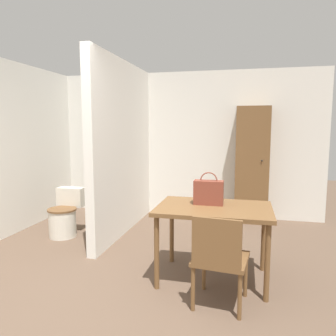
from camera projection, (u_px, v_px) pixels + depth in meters
ground_plane at (85, 320)px, 2.66m from camera, size 16.00×16.00×0.00m
wall_back at (175, 144)px, 5.84m from camera, size 5.08×0.12×2.50m
wall_left at (3, 149)px, 4.62m from camera, size 0.12×4.39×2.50m
partition_wall at (123, 148)px, 4.82m from camera, size 0.12×2.23×2.50m
dining_table at (214, 215)px, 3.31m from camera, size 1.14×0.78×0.77m
wooden_chair at (219, 257)px, 2.80m from camera, size 0.50×0.50×0.84m
toilet at (65, 216)px, 4.72m from camera, size 0.40×0.55×0.67m
handbag at (209, 192)px, 3.38m from camera, size 0.30×0.13×0.34m
wooden_cabinet at (252, 165)px, 5.32m from camera, size 0.53×0.38×1.89m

